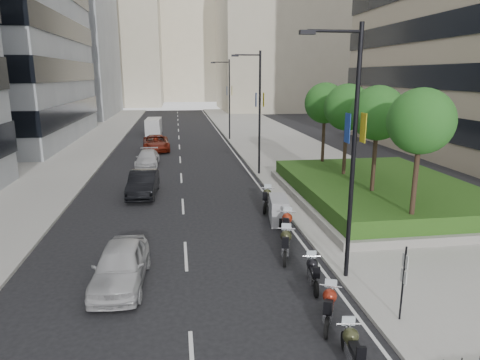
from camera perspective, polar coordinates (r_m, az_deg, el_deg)
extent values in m
plane|color=black|center=(14.80, -0.81, -15.91)|extent=(160.00, 160.00, 0.00)
cube|color=#9E9B93|center=(44.65, 5.58, 4.42)|extent=(10.00, 100.00, 0.15)
cube|color=#9E9B93|center=(44.57, -21.70, 3.48)|extent=(8.00, 100.00, 0.15)
cube|color=silver|center=(43.70, -1.21, 4.18)|extent=(0.12, 100.00, 0.01)
cube|color=silver|center=(43.37, -8.05, 3.97)|extent=(0.12, 100.00, 0.01)
cube|color=gray|center=(86.04, -24.64, 17.77)|extent=(22.00, 26.00, 30.00)
cube|color=#B7AD93|center=(96.30, 6.28, 20.13)|extent=(28.00, 24.00, 36.00)
cube|color=#B7AD93|center=(114.32, -17.45, 18.10)|extent=(26.00, 24.00, 34.00)
cube|color=#B7AD93|center=(133.30, -7.16, 18.77)|extent=(30.00, 24.00, 38.00)
cube|color=gray|center=(26.50, 18.11, -2.16)|extent=(10.00, 14.00, 0.40)
cube|color=#1B4112|center=(26.35, 18.21, -0.91)|extent=(9.40, 13.40, 0.80)
cylinder|color=#332319|center=(20.17, 22.22, -0.96)|extent=(0.22, 0.22, 4.00)
sphere|color=#1B551A|center=(19.68, 22.99, 7.23)|extent=(2.80, 2.80, 2.80)
cylinder|color=#332319|center=(23.59, 17.37, 1.48)|extent=(0.22, 0.22, 4.00)
sphere|color=#1B551A|center=(23.18, 17.89, 8.50)|extent=(2.80, 2.80, 2.80)
cylinder|color=#332319|center=(27.18, 13.77, 3.29)|extent=(0.22, 0.22, 4.00)
sphere|color=#1B551A|center=(26.82, 14.13, 9.39)|extent=(2.80, 2.80, 2.80)
cylinder|color=#332319|center=(30.86, 11.01, 4.66)|extent=(0.22, 0.22, 4.00)
sphere|color=#1B551A|center=(30.55, 11.26, 10.03)|extent=(2.80, 2.80, 2.80)
cylinder|color=black|center=(15.25, 14.86, 2.62)|extent=(0.16, 0.16, 9.00)
cylinder|color=black|center=(14.71, 12.51, 18.82)|extent=(1.80, 0.10, 0.10)
cube|color=black|center=(14.42, 8.96, 18.87)|extent=(0.50, 0.22, 0.14)
cube|color=yellow|center=(15.20, 16.09, 6.71)|extent=(0.02, 0.45, 1.00)
cube|color=navy|center=(14.97, 14.13, 6.73)|extent=(0.02, 0.45, 1.00)
cylinder|color=black|center=(31.44, 2.63, 8.65)|extent=(0.16, 0.16, 9.00)
cylinder|color=black|center=(31.18, 1.03, 16.34)|extent=(1.80, 0.10, 0.10)
cube|color=black|center=(31.05, -0.68, 16.26)|extent=(0.50, 0.22, 0.14)
cube|color=yellow|center=(31.42, 3.16, 10.65)|extent=(0.02, 0.45, 1.00)
cube|color=navy|center=(31.31, 2.14, 10.65)|extent=(0.02, 0.45, 1.00)
cylinder|color=black|center=(49.19, -1.42, 10.53)|extent=(0.16, 0.16, 9.00)
cylinder|color=black|center=(49.02, -2.53, 15.43)|extent=(1.80, 0.10, 0.10)
cube|color=black|center=(48.93, -3.62, 15.36)|extent=(0.50, 0.22, 0.14)
cube|color=yellow|center=(49.17, -1.10, 11.82)|extent=(0.02, 0.45, 1.00)
cube|color=navy|center=(49.10, -1.76, 11.81)|extent=(0.02, 0.45, 1.00)
cylinder|color=black|center=(13.94, 20.87, -13.06)|extent=(0.06, 0.06, 2.50)
cube|color=silver|center=(13.61, 21.16, -10.04)|extent=(0.02, 0.32, 0.42)
cube|color=silver|center=(13.82, 20.98, -11.95)|extent=(0.02, 0.32, 0.42)
cylinder|color=black|center=(12.78, 13.84, -20.20)|extent=(0.18, 0.56, 0.55)
cube|color=silver|center=(12.09, 14.84, -21.58)|extent=(0.36, 0.79, 0.38)
sphere|color=#2F311B|center=(12.14, 14.55, -19.48)|extent=(0.43, 0.43, 0.43)
cube|color=black|center=(11.72, 15.30, -21.17)|extent=(0.34, 0.70, 0.14)
cylinder|color=silver|center=(12.23, 14.30, -18.10)|extent=(0.66, 0.13, 0.04)
cylinder|color=black|center=(13.18, 11.43, -18.86)|extent=(0.34, 0.57, 0.57)
cylinder|color=black|center=(14.44, 11.93, -15.75)|extent=(0.34, 0.57, 0.57)
cube|color=silver|center=(13.69, 11.71, -16.77)|extent=(0.57, 0.83, 0.39)
sphere|color=maroon|center=(13.78, 11.89, -14.88)|extent=(0.44, 0.44, 0.44)
cube|color=black|center=(13.30, 11.68, -16.27)|extent=(0.52, 0.74, 0.15)
cylinder|color=silver|center=(13.91, 12.01, -13.66)|extent=(0.64, 0.32, 0.05)
cylinder|color=black|center=(15.17, 10.12, -14.17)|extent=(0.19, 0.56, 0.55)
cylinder|color=black|center=(16.42, 9.31, -11.85)|extent=(0.19, 0.56, 0.55)
cube|color=silver|center=(15.69, 9.74, -12.54)|extent=(0.38, 0.79, 0.37)
sphere|color=black|center=(15.80, 9.63, -10.98)|extent=(0.43, 0.43, 0.43)
cube|color=black|center=(15.33, 9.94, -12.03)|extent=(0.35, 0.70, 0.14)
cylinder|color=silver|center=(15.94, 9.52, -9.98)|extent=(0.66, 0.15, 0.04)
cylinder|color=black|center=(17.16, 6.00, -10.44)|extent=(0.29, 0.63, 0.62)
cylinder|color=black|center=(18.63, 6.16, -8.43)|extent=(0.29, 0.63, 0.62)
cube|color=silver|center=(17.78, 6.09, -8.95)|extent=(0.52, 0.90, 0.42)
sphere|color=#282A17|center=(17.94, 6.15, -7.43)|extent=(0.48, 0.48, 0.48)
cube|color=black|center=(17.38, 6.09, -8.36)|extent=(0.48, 0.80, 0.16)
cylinder|color=silver|center=(18.12, 6.20, -6.47)|extent=(0.72, 0.25, 0.05)
cylinder|color=black|center=(19.22, 6.08, -7.70)|extent=(0.31, 0.64, 0.63)
cylinder|color=black|center=(20.74, 6.35, -6.06)|extent=(0.31, 0.64, 0.63)
cube|color=silver|center=(19.87, 6.23, -6.43)|extent=(0.55, 0.92, 0.43)
sphere|color=maroon|center=(20.05, 6.31, -5.07)|extent=(0.49, 0.49, 0.49)
cube|color=black|center=(19.47, 6.20, -5.84)|extent=(0.50, 0.81, 0.16)
cylinder|color=silver|center=(20.24, 6.37, -4.22)|extent=(0.73, 0.28, 0.05)
cylinder|color=black|center=(21.23, 5.36, -5.56)|extent=(0.21, 0.64, 0.63)
cylinder|color=black|center=(22.76, 4.97, -4.20)|extent=(0.21, 0.64, 0.63)
cube|color=gray|center=(21.89, 5.17, -4.00)|extent=(1.15, 2.23, 1.27)
cylinder|color=black|center=(23.21, 3.33, -3.81)|extent=(0.31, 0.64, 0.63)
cylinder|color=black|center=(24.75, 3.76, -2.68)|extent=(0.31, 0.64, 0.63)
cube|color=silver|center=(23.88, 3.55, -2.87)|extent=(0.56, 0.91, 0.43)
sphere|color=#2D2F1A|center=(24.09, 3.65, -1.76)|extent=(0.49, 0.49, 0.49)
cube|color=black|center=(23.50, 3.47, -2.32)|extent=(0.51, 0.81, 0.16)
cylinder|color=silver|center=(24.29, 3.73, -1.09)|extent=(0.73, 0.28, 0.05)
imported|color=#B7B7B9|center=(16.11, -15.62, -10.88)|extent=(1.97, 4.48, 1.50)
imported|color=black|center=(27.29, -12.78, -0.45)|extent=(1.84, 4.72, 1.53)
imported|color=#B4B4B6|center=(36.11, -12.23, 2.83)|extent=(1.88, 4.43, 1.27)
imported|color=maroon|center=(43.40, -11.12, 4.87)|extent=(2.92, 5.64, 1.52)
cube|color=silver|center=(55.80, -11.44, 7.03)|extent=(1.94, 4.74, 1.96)
cube|color=silver|center=(54.09, -11.50, 6.32)|extent=(1.82, 1.18, 1.03)
cylinder|color=black|center=(54.25, -12.28, 6.11)|extent=(0.23, 0.65, 0.65)
cylinder|color=black|center=(54.17, -10.70, 6.17)|extent=(0.23, 0.65, 0.65)
cylinder|color=black|center=(57.40, -12.09, 6.53)|extent=(0.23, 0.65, 0.65)
cylinder|color=black|center=(57.33, -10.58, 6.59)|extent=(0.23, 0.65, 0.65)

